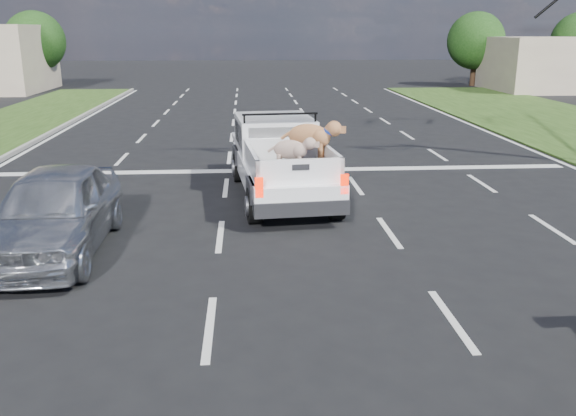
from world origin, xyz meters
name	(u,v)px	position (x,y,z in m)	size (l,w,h in m)	color
ground	(332,324)	(0.00, 0.00, 0.00)	(160.00, 160.00, 0.00)	black
road_markings	(295,201)	(0.00, 6.56, 0.01)	(17.75, 60.00, 0.01)	silver
traffic_signal	(529,6)	(7.20, 10.50, 4.73)	(9.11, 0.31, 7.00)	black
tree_far_c	(35,41)	(-16.00, 38.00, 3.29)	(4.20, 4.20, 5.40)	#332114
tree_far_d	(476,41)	(16.00, 38.00, 3.29)	(4.20, 4.20, 5.40)	#332114
pickup_truck	(282,157)	(-0.30, 7.10, 0.99)	(2.63, 5.74, 2.09)	black
silver_sedan	(54,211)	(-4.79, 3.34, 0.80)	(1.90, 4.71, 1.61)	silver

